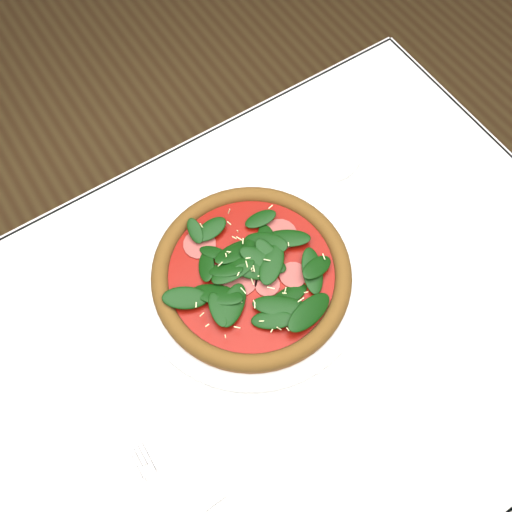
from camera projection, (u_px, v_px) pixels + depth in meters
ground at (255, 424)px, 1.58m from camera, size 6.00×6.00×0.00m
dining_table at (255, 361)px, 0.99m from camera, size 1.21×0.81×0.75m
plate at (252, 278)px, 0.94m from camera, size 0.38×0.38×0.02m
pizza at (251, 272)px, 0.92m from camera, size 0.39×0.39×0.04m
napkin at (168, 507)px, 0.79m from camera, size 0.15×0.08×0.01m
fork at (158, 488)px, 0.80m from camera, size 0.03×0.16×0.00m
saucer_far at (324, 151)px, 1.06m from camera, size 0.14×0.14×0.01m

